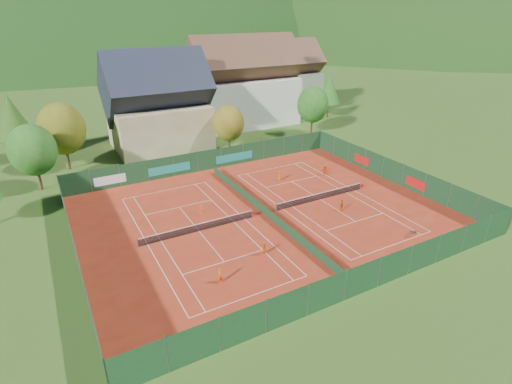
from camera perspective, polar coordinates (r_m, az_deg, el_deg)
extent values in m
plane|color=#2F5219|center=(45.88, 1.21, -3.21)|extent=(600.00, 600.00, 0.00)
cube|color=#9D2B17|center=(45.87, 1.21, -3.18)|extent=(40.00, 32.00, 0.01)
cube|color=white|center=(53.06, -12.82, 0.23)|extent=(10.97, 0.06, 0.00)
cube|color=white|center=(33.93, -0.55, -14.56)|extent=(10.97, 0.06, 0.00)
cube|color=white|center=(41.67, -15.22, -7.26)|extent=(0.06, 23.77, 0.00)
cube|color=white|center=(44.81, -1.59, -3.90)|extent=(0.06, 23.77, 0.00)
cube|color=white|center=(41.92, -13.41, -6.84)|extent=(0.06, 23.77, 0.00)
cube|color=white|center=(44.28, -3.17, -4.31)|extent=(0.06, 23.77, 0.00)
cube|color=white|center=(48.28, -10.91, -2.14)|extent=(8.23, 0.06, 0.00)
cube|color=white|center=(37.88, -4.55, -9.90)|extent=(8.23, 0.06, 0.00)
cube|color=white|center=(42.92, -8.13, -5.56)|extent=(0.06, 12.80, 0.00)
cube|color=white|center=(58.88, 2.19, 3.36)|extent=(10.97, 0.06, 0.00)
cube|color=white|center=(42.46, 18.98, -7.16)|extent=(10.97, 0.06, 0.00)
cube|color=white|center=(47.04, 3.86, -2.47)|extent=(0.06, 23.77, 0.00)
cube|color=white|center=(53.25, 13.89, 0.20)|extent=(0.06, 23.77, 0.00)
cube|color=white|center=(47.72, 5.26, -2.11)|extent=(0.06, 23.77, 0.00)
cube|color=white|center=(52.39, 12.77, -0.10)|extent=(0.06, 23.77, 0.00)
cube|color=white|center=(54.62, 5.14, 1.50)|extent=(8.23, 0.06, 0.00)
cube|color=white|center=(45.68, 14.05, -4.11)|extent=(8.23, 0.06, 0.00)
cube|color=white|center=(49.94, 9.19, -1.06)|extent=(0.06, 12.80, 0.00)
cylinder|color=#59595B|center=(41.27, -16.52, -6.96)|extent=(0.10, 0.10, 1.02)
cylinder|color=#59595B|center=(44.95, -0.56, -3.08)|extent=(0.10, 0.10, 1.02)
cube|color=black|center=(42.70, -8.17, -5.04)|extent=(12.80, 0.02, 0.86)
cube|color=white|center=(42.49, -8.21, -4.54)|extent=(12.80, 0.04, 0.06)
cube|color=red|center=(45.08, -0.28, -3.07)|extent=(0.40, 0.04, 0.40)
cylinder|color=#59595B|center=(46.37, 2.93, -2.18)|extent=(0.10, 0.10, 1.02)
cylinder|color=#59595B|center=(53.63, 14.67, 0.88)|extent=(0.10, 0.10, 1.02)
cube|color=black|center=(49.75, 9.22, -0.59)|extent=(12.80, 0.02, 0.86)
cube|color=white|center=(49.57, 9.26, -0.14)|extent=(12.80, 0.04, 0.06)
cube|color=red|center=(53.82, 14.86, 0.88)|extent=(0.40, 0.04, 0.40)
cube|color=#13361D|center=(45.64, 1.21, -2.63)|extent=(0.03, 28.80, 1.00)
cube|color=#153A1D|center=(58.47, -6.65, 4.61)|extent=(40.00, 0.04, 3.00)
cube|color=teal|center=(56.71, -12.21, 3.22)|extent=(6.00, 0.03, 1.20)
cube|color=teal|center=(60.03, -3.08, 4.98)|extent=(6.00, 0.03, 1.20)
cube|color=silver|center=(55.23, -20.12, 1.63)|extent=(4.00, 0.03, 1.20)
cube|color=#153B1C|center=(34.32, 14.98, -11.90)|extent=(40.00, 0.04, 3.00)
cube|color=#163C25|center=(40.34, -24.45, -7.46)|extent=(0.04, 32.00, 3.00)
cube|color=#13341A|center=(57.07, 18.93, 2.87)|extent=(0.04, 32.00, 3.00)
cube|color=#B21414|center=(54.77, 21.83, 1.15)|extent=(0.03, 3.00, 1.20)
cube|color=#B21414|center=(60.99, 14.81, 4.50)|extent=(0.03, 3.00, 1.20)
cube|color=beige|center=(69.67, -13.56, 9.13)|extent=(15.00, 12.00, 7.00)
cube|color=#1E2333|center=(68.27, -14.11, 14.38)|extent=(16.20, 12.00, 12.00)
cube|color=silver|center=(81.58, -1.71, 12.76)|extent=(20.00, 11.00, 9.00)
cube|color=brown|center=(80.38, -1.78, 17.82)|extent=(21.60, 11.00, 11.00)
cube|color=silver|center=(95.33, 3.74, 14.17)|extent=(16.00, 10.00, 8.00)
cube|color=brown|center=(94.35, 3.86, 18.05)|extent=(17.28, 10.00, 10.00)
cylinder|color=#4D311B|center=(58.60, -28.50, 1.59)|extent=(0.36, 0.36, 2.80)
ellipsoid|color=#24611B|center=(57.35, -29.30, 5.26)|extent=(5.72, 5.72, 6.58)
cylinder|color=#492D1A|center=(64.24, -25.27, 4.28)|extent=(0.36, 0.36, 3.15)
ellipsoid|color=olive|center=(62.98, -26.01, 8.11)|extent=(6.44, 6.44, 7.40)
cylinder|color=#4A2E1A|center=(71.88, -30.62, 5.34)|extent=(0.36, 0.36, 3.50)
cone|color=#285317|center=(70.67, -31.50, 9.14)|extent=(5.60, 5.60, 6.50)
cylinder|color=#483219|center=(66.02, -3.84, 6.84)|extent=(0.36, 0.36, 2.45)
ellipsoid|color=olive|center=(65.02, -3.92, 9.78)|extent=(5.01, 5.01, 5.76)
cylinder|color=#422C17|center=(76.53, 7.93, 9.33)|extent=(0.36, 0.36, 2.80)
ellipsoid|color=#21601B|center=(75.57, 8.11, 12.25)|extent=(5.72, 5.72, 6.58)
cylinder|color=#4A2A1A|center=(88.57, 10.17, 11.42)|extent=(0.36, 0.36, 3.15)
cone|color=#215D1A|center=(87.67, 10.39, 14.27)|extent=(5.04, 5.04, 5.85)
cylinder|color=#442F18|center=(90.38, 2.89, 12.14)|extent=(0.36, 0.36, 3.50)
ellipsoid|color=olive|center=(89.42, 2.96, 15.27)|extent=(7.15, 7.15, 8.22)
ellipsoid|color=black|center=(342.40, -23.76, 12.03)|extent=(440.00, 440.00, 242.00)
ellipsoid|color=black|center=(349.33, 20.61, 13.39)|extent=(380.00, 380.00, 220.40)
cylinder|color=slate|center=(44.20, 21.38, -5.64)|extent=(0.02, 0.02, 0.80)
cylinder|color=slate|center=(44.41, 21.64, -5.54)|extent=(0.02, 0.02, 0.80)
cylinder|color=slate|center=(44.36, 21.09, -5.48)|extent=(0.02, 0.02, 0.80)
cylinder|color=slate|center=(44.57, 21.35, -5.38)|extent=(0.02, 0.02, 0.80)
cube|color=slate|center=(44.31, 21.39, -5.34)|extent=(0.34, 0.34, 0.30)
ellipsoid|color=#CCD833|center=(44.30, 21.40, -5.31)|extent=(0.28, 0.28, 0.16)
sphere|color=#CCD833|center=(37.66, -4.86, -10.11)|extent=(0.07, 0.07, 0.07)
sphere|color=#CCD833|center=(41.88, 8.89, -6.41)|extent=(0.07, 0.07, 0.07)
sphere|color=#CCD833|center=(49.37, -0.91, -1.00)|extent=(0.07, 0.07, 0.07)
sphere|color=#CCD833|center=(51.63, -7.25, -0.01)|extent=(0.07, 0.07, 0.07)
imported|color=orange|center=(34.93, -5.12, -11.88)|extent=(0.60, 0.48, 1.45)
imported|color=orange|center=(38.25, 1.22, -8.19)|extent=(0.82, 0.73, 1.41)
imported|color=#F25215|center=(45.92, -7.82, -2.55)|extent=(0.83, 0.53, 1.21)
imported|color=#D35712|center=(47.18, 12.14, -1.90)|extent=(0.97, 0.79, 1.54)
imported|color=#E25214|center=(54.54, 3.43, 2.33)|extent=(0.83, 0.73, 1.43)
imported|color=#FB5316|center=(57.12, 9.73, 3.12)|extent=(1.43, 0.51, 1.52)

